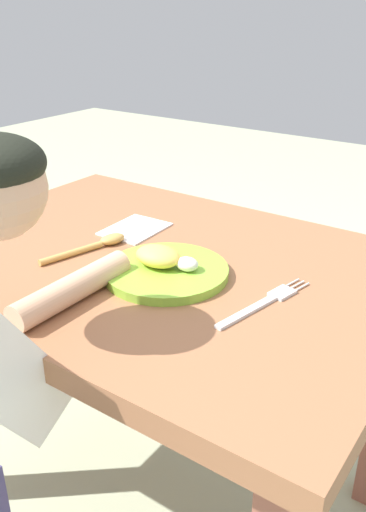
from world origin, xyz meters
TOP-DOWN VIEW (x-y plane):
  - ground_plane at (0.00, 0.00)m, footprint 8.00×8.00m
  - dining_table at (0.00, 0.00)m, footprint 1.02×0.74m
  - plate at (0.06, -0.05)m, footprint 0.24×0.24m
  - fork at (0.27, -0.04)m, footprint 0.07×0.23m
  - spoon at (-0.13, -0.03)m, footprint 0.07×0.20m
  - napkin at (-0.13, 0.09)m, footprint 0.12×0.15m

SIDE VIEW (x-z plane):
  - ground_plane at x=0.00m, z-range 0.00..0.00m
  - dining_table at x=0.00m, z-range 0.25..0.91m
  - napkin at x=-0.13m, z-range 0.67..0.67m
  - fork at x=0.27m, z-range 0.67..0.67m
  - spoon at x=-0.13m, z-range 0.67..0.69m
  - plate at x=0.06m, z-range 0.65..0.71m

